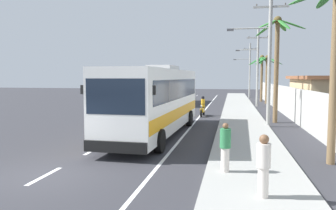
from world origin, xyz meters
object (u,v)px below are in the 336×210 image
at_px(palm_nearest, 336,30).
at_px(pedestrian_near_kerb, 225,146).
at_px(motorcycle_beside_bus, 203,108).
at_px(palm_second, 277,50).
at_px(coach_bus_far_lane, 168,88).
at_px(utility_pole_distant, 249,69).
at_px(pedestrian_far_walk, 264,164).
at_px(utility_pole_mid, 268,55).
at_px(utility_pole_far, 257,64).
at_px(palm_fourth, 262,68).
at_px(palm_third, 267,71).
at_px(coach_bus_foreground, 157,99).

bearing_deg(palm_nearest, pedestrian_near_kerb, -149.79).
xyz_separation_m(motorcycle_beside_bus, palm_second, (5.45, -3.02, 4.46)).
bearing_deg(palm_second, palm_nearest, -86.86).
bearing_deg(coach_bus_far_lane, utility_pole_distant, 53.58).
xyz_separation_m(pedestrian_far_walk, utility_pole_mid, (1.40, 13.64, 3.67)).
distance_m(pedestrian_near_kerb, utility_pole_far, 27.40).
bearing_deg(motorcycle_beside_bus, pedestrian_far_walk, -80.24).
bearing_deg(palm_second, utility_pole_far, 91.80).
distance_m(coach_bus_far_lane, pedestrian_far_walk, 31.97).
bearing_deg(palm_fourth, coach_bus_far_lane, -152.97).
height_order(coach_bus_far_lane, motorcycle_beside_bus, coach_bus_far_lane).
bearing_deg(palm_fourth, utility_pole_distant, 98.77).
distance_m(coach_bus_far_lane, utility_pole_distant, 17.49).
relative_size(utility_pole_mid, palm_third, 1.47).
relative_size(utility_pole_far, palm_nearest, 1.27).
bearing_deg(utility_pole_far, pedestrian_far_walk, -93.54).
distance_m(motorcycle_beside_bus, pedestrian_far_walk, 19.05).
bearing_deg(palm_third, motorcycle_beside_bus, -114.40).
relative_size(coach_bus_foreground, palm_third, 2.12).
height_order(utility_pole_mid, palm_nearest, utility_pole_mid).
bearing_deg(palm_third, coach_bus_far_lane, -168.54).
height_order(coach_bus_far_lane, palm_third, palm_third).
distance_m(coach_bus_foreground, utility_pole_distant, 36.07).
distance_m(coach_bus_foreground, motorcycle_beside_bus, 9.67).
distance_m(coach_bus_foreground, utility_pole_far, 21.10).
distance_m(pedestrian_far_walk, utility_pole_mid, 14.19).
bearing_deg(pedestrian_near_kerb, motorcycle_beside_bus, 105.83).
height_order(coach_bus_foreground, palm_third, palm_third).
distance_m(pedestrian_far_walk, palm_fourth, 36.94).
bearing_deg(utility_pole_far, utility_pole_distant, 90.25).
height_order(coach_bus_foreground, palm_fourth, palm_fourth).
bearing_deg(coach_bus_far_lane, coach_bus_foreground, -80.61).
bearing_deg(palm_third, coach_bus_foreground, -109.20).
bearing_deg(coach_bus_foreground, palm_second, 41.56).
height_order(motorcycle_beside_bus, utility_pole_far, utility_pole_far).
height_order(coach_bus_far_lane, utility_pole_far, utility_pole_far).
bearing_deg(palm_fourth, coach_bus_foreground, -106.26).
relative_size(utility_pole_mid, utility_pole_far, 1.01).
height_order(utility_pole_far, utility_pole_distant, utility_pole_far).
height_order(pedestrian_near_kerb, palm_nearest, palm_nearest).
distance_m(utility_pole_distant, palm_fourth, 8.14).
bearing_deg(coach_bus_far_lane, palm_nearest, -66.67).
height_order(utility_pole_distant, palm_third, utility_pole_distant).
distance_m(utility_pole_distant, palm_nearest, 40.30).
relative_size(pedestrian_near_kerb, palm_second, 0.22).
relative_size(pedestrian_near_kerb, palm_nearest, 0.24).
bearing_deg(utility_pole_far, palm_nearest, -87.59).
height_order(motorcycle_beside_bus, palm_fourth, palm_fourth).
height_order(pedestrian_near_kerb, utility_pole_distant, utility_pole_distant).
height_order(motorcycle_beside_bus, pedestrian_near_kerb, pedestrian_near_kerb).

